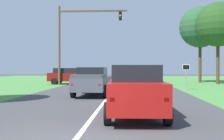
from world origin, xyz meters
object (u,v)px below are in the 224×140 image
Objects in this scene: pickup_truck_lead at (93,81)px; extra_tree_1 at (200,27)px; keep_moving_sign at (186,73)px; crossing_suv_far at (68,76)px; oak_tree_right at (218,25)px; traffic_light at (76,33)px; red_suv_near at (135,90)px.

extra_tree_1 is (10.99, 16.98, 5.85)m from pickup_truck_lead.
keep_moving_sign reaches higher than crossing_suv_far.
oak_tree_right is at bearing -68.09° from extra_tree_1.
traffic_light is 0.92× the size of oak_tree_right.
oak_tree_right is (5.27, 9.01, 5.21)m from keep_moving_sign.
keep_moving_sign is at bearing -32.61° from traffic_light.
oak_tree_right reaches higher than red_suv_near.
extra_tree_1 is (-1.22, 3.03, 0.16)m from oak_tree_right.
red_suv_near is 24.50m from oak_tree_right.
traffic_light is at bearing 106.21° from pickup_truck_lead.
extra_tree_1 is at bearing 71.40° from keep_moving_sign.
pickup_truck_lead reaches higher than crossing_suv_far.
oak_tree_right is at bearing 59.67° from keep_moving_sign.
red_suv_near is at bearing -72.96° from traffic_light.
red_suv_near reaches higher than pickup_truck_lead.
extra_tree_1 reaches higher than pickup_truck_lead.
extra_tree_1 is (14.34, 5.46, 1.27)m from traffic_light.
traffic_light reaches higher than pickup_truck_lead.
extra_tree_1 is at bearing 15.60° from crossing_suv_far.
traffic_light is 1.90× the size of crossing_suv_far.
pickup_truck_lead is at bearing 108.24° from red_suv_near.
oak_tree_right is at bearing 4.38° from crossing_suv_far.
red_suv_near is 8.29m from pickup_truck_lead.
red_suv_near is 0.49× the size of extra_tree_1.
oak_tree_right is 3.27m from extra_tree_1.
extra_tree_1 reaches higher than keep_moving_sign.
oak_tree_right reaches higher than keep_moving_sign.
keep_moving_sign is 13.79m from extra_tree_1.
crossing_suv_far is (-4.43, 12.67, -0.00)m from pickup_truck_lead.
oak_tree_right is (15.56, 2.43, 1.12)m from traffic_light.
crossing_suv_far is at bearing 109.26° from pickup_truck_lead.
red_suv_near is at bearing -71.76° from pickup_truck_lead.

